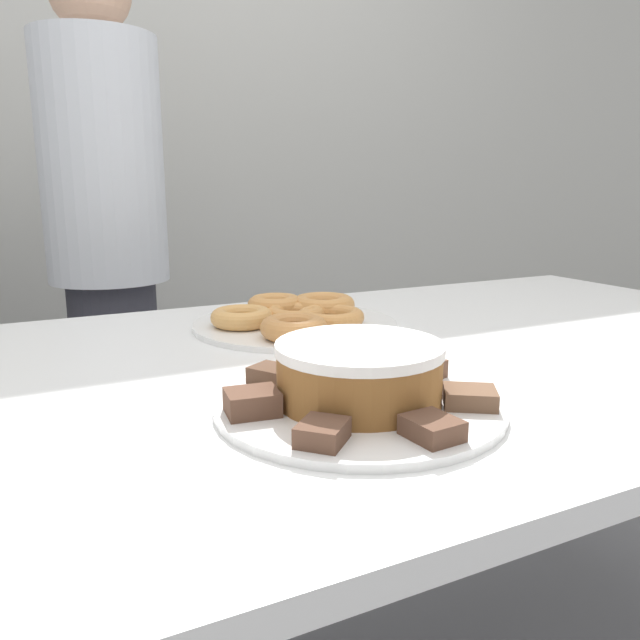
% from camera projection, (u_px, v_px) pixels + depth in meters
% --- Properties ---
extents(wall_back, '(8.00, 0.05, 2.60)m').
position_uv_depth(wall_back, '(116.00, 97.00, 2.19)').
color(wall_back, beige).
rests_on(wall_back, ground_plane).
extents(table, '(1.98, 0.96, 0.75)m').
position_uv_depth(table, '(314.00, 407.00, 0.94)').
color(table, white).
rests_on(table, ground_plane).
extents(person_standing, '(0.30, 0.30, 1.55)m').
position_uv_depth(person_standing, '(109.00, 254.00, 1.62)').
color(person_standing, '#383842').
rests_on(person_standing, ground_plane).
extents(plate_cake, '(0.34, 0.34, 0.01)m').
position_uv_depth(plate_cake, '(359.00, 405.00, 0.73)').
color(plate_cake, white).
rests_on(plate_cake, table).
extents(plate_donuts, '(0.37, 0.37, 0.01)m').
position_uv_depth(plate_donuts, '(295.00, 324.00, 1.14)').
color(plate_donuts, white).
rests_on(plate_donuts, table).
extents(frosted_cake, '(0.19, 0.19, 0.07)m').
position_uv_depth(frosted_cake, '(359.00, 372.00, 0.72)').
color(frosted_cake, brown).
rests_on(frosted_cake, plate_cake).
extents(lamington_0, '(0.06, 0.07, 0.02)m').
position_uv_depth(lamington_0, '(344.00, 361.00, 0.85)').
color(lamington_0, '#513828').
rests_on(lamington_0, plate_cake).
extents(lamington_1, '(0.06, 0.07, 0.02)m').
position_uv_depth(lamington_1, '(272.00, 375.00, 0.79)').
color(lamington_1, '#513828').
rests_on(lamington_1, plate_cake).
extents(lamington_2, '(0.06, 0.06, 0.03)m').
position_uv_depth(lamington_2, '(252.00, 402.00, 0.68)').
color(lamington_2, brown).
rests_on(lamington_2, plate_cake).
extents(lamington_3, '(0.07, 0.07, 0.02)m').
position_uv_depth(lamington_3, '(322.00, 433.00, 0.61)').
color(lamington_3, brown).
rests_on(lamington_3, plate_cake).
extents(lamington_4, '(0.05, 0.06, 0.02)m').
position_uv_depth(lamington_4, '(432.00, 428.00, 0.62)').
color(lamington_4, brown).
rests_on(lamington_4, plate_cake).
extents(lamington_5, '(0.08, 0.07, 0.02)m').
position_uv_depth(lamington_5, '(470.00, 397.00, 0.71)').
color(lamington_5, brown).
rests_on(lamington_5, plate_cake).
extents(lamington_6, '(0.06, 0.05, 0.02)m').
position_uv_depth(lamington_6, '(424.00, 369.00, 0.81)').
color(lamington_6, brown).
rests_on(lamington_6, plate_cake).
extents(donut_0, '(0.11, 0.11, 0.03)m').
position_uv_depth(donut_0, '(295.00, 314.00, 1.13)').
color(donut_0, '#D18E4C').
rests_on(donut_0, plate_donuts).
extents(donut_1, '(0.11, 0.11, 0.03)m').
position_uv_depth(donut_1, '(242.00, 317.00, 1.10)').
color(donut_1, tan).
rests_on(donut_1, plate_donuts).
extents(donut_2, '(0.11, 0.11, 0.04)m').
position_uv_depth(donut_2, '(294.00, 328.00, 1.01)').
color(donut_2, '#C68447').
rests_on(donut_2, plate_donuts).
extents(donut_3, '(0.12, 0.12, 0.03)m').
position_uv_depth(donut_3, '(330.00, 317.00, 1.11)').
color(donut_3, '#D18E4C').
rests_on(donut_3, plate_donuts).
extents(donut_4, '(0.12, 0.12, 0.04)m').
position_uv_depth(donut_4, '(323.00, 305.00, 1.20)').
color(donut_4, '#D18E4C').
rests_on(donut_4, plate_donuts).
extents(donut_5, '(0.11, 0.11, 0.04)m').
position_uv_depth(donut_5, '(275.00, 305.00, 1.20)').
color(donut_5, '#D18E4C').
rests_on(donut_5, plate_donuts).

